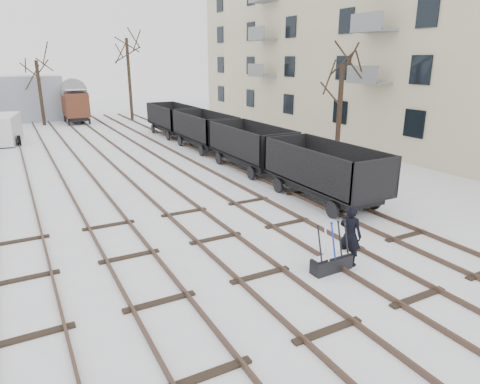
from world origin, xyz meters
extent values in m
plane|color=white|center=(0.00, 0.00, 0.00)|extent=(120.00, 120.00, 0.00)
cube|color=black|center=(-5.28, 14.00, 0.07)|extent=(0.07, 52.00, 0.15)
cube|color=black|center=(-6.00, 2.00, 0.03)|extent=(1.90, 0.20, 0.08)
cube|color=black|center=(-3.72, 14.00, 0.07)|extent=(0.07, 52.00, 0.15)
cube|color=black|center=(-2.28, 14.00, 0.07)|extent=(0.07, 52.00, 0.15)
cube|color=black|center=(-3.00, 2.00, 0.03)|extent=(1.90, 0.20, 0.08)
cube|color=black|center=(-0.72, 14.00, 0.07)|extent=(0.07, 52.00, 0.15)
cube|color=black|center=(0.72, 14.00, 0.07)|extent=(0.07, 52.00, 0.15)
cube|color=black|center=(0.00, 2.00, 0.03)|extent=(1.90, 0.20, 0.08)
cube|color=black|center=(2.28, 14.00, 0.07)|extent=(0.07, 52.00, 0.15)
cube|color=black|center=(3.72, 14.00, 0.07)|extent=(0.07, 52.00, 0.15)
cube|color=black|center=(3.00, 2.00, 0.03)|extent=(1.90, 0.20, 0.08)
cube|color=black|center=(5.28, 14.00, 0.07)|extent=(0.07, 52.00, 0.15)
cube|color=black|center=(6.72, 14.00, 0.07)|extent=(0.07, 52.00, 0.15)
cube|color=black|center=(6.00, 2.00, 0.03)|extent=(1.90, 0.20, 0.08)
cube|color=beige|center=(20.00, 14.00, 8.00)|extent=(10.00, 45.00, 16.00)
cube|color=#999FAD|center=(-4.00, 40.00, 2.20)|extent=(7.00, 6.00, 4.40)
cube|color=silver|center=(-4.00, 40.00, 4.45)|extent=(6.86, 5.88, 0.10)
cube|color=black|center=(2.00, -0.72, 0.22)|extent=(1.31, 0.45, 0.44)
cube|color=black|center=(2.00, -0.72, 0.46)|extent=(1.31, 0.33, 0.06)
cube|color=silver|center=(2.00, -0.72, 0.50)|extent=(1.26, 0.29, 0.03)
cylinder|color=black|center=(1.50, -0.73, 0.95)|extent=(0.06, 0.32, 1.08)
cylinder|color=silver|center=(1.75, -0.73, 0.95)|extent=(0.06, 0.32, 1.08)
cylinder|color=#0D21AC|center=(2.00, -0.72, 0.95)|extent=(0.06, 0.32, 1.08)
cylinder|color=black|center=(2.25, -0.71, 0.95)|extent=(0.06, 0.32, 1.08)
cylinder|color=black|center=(2.50, -0.71, 0.95)|extent=(0.06, 0.32, 1.08)
imported|color=black|center=(2.75, -0.62, 0.95)|extent=(0.69, 0.82, 1.91)
cube|color=black|center=(6.00, 4.61, 0.65)|extent=(1.92, 5.29, 0.40)
cube|color=black|center=(6.00, 4.61, 0.85)|extent=(2.40, 6.01, 0.12)
cube|color=black|center=(4.85, 4.61, 1.65)|extent=(0.10, 6.01, 1.60)
cube|color=black|center=(7.15, 4.61, 1.65)|extent=(0.10, 6.01, 1.60)
cube|color=silver|center=(6.00, 4.61, 0.95)|extent=(2.16, 5.77, 0.06)
cylinder|color=black|center=(4.90, 2.68, 0.35)|extent=(0.12, 0.70, 0.70)
cylinder|color=black|center=(7.10, 6.53, 0.35)|extent=(0.12, 0.70, 0.70)
cube|color=black|center=(6.00, 11.01, 0.65)|extent=(1.92, 5.29, 0.40)
cube|color=black|center=(6.00, 11.01, 0.85)|extent=(2.40, 6.01, 0.12)
cube|color=black|center=(4.85, 11.01, 1.65)|extent=(0.10, 6.01, 1.60)
cube|color=black|center=(7.15, 11.01, 1.65)|extent=(0.10, 6.01, 1.60)
cube|color=silver|center=(6.00, 11.01, 0.95)|extent=(2.16, 5.77, 0.06)
cylinder|color=black|center=(4.90, 9.08, 0.35)|extent=(0.12, 0.70, 0.70)
cylinder|color=black|center=(7.10, 12.93, 0.35)|extent=(0.12, 0.70, 0.70)
cube|color=black|center=(6.00, 17.41, 0.65)|extent=(1.92, 5.29, 0.40)
cube|color=black|center=(6.00, 17.41, 0.85)|extent=(2.40, 6.01, 0.12)
cube|color=black|center=(4.85, 17.41, 1.65)|extent=(0.10, 6.01, 1.60)
cube|color=black|center=(7.15, 17.41, 1.65)|extent=(0.10, 6.01, 1.60)
cube|color=silver|center=(6.00, 17.41, 0.95)|extent=(2.16, 5.77, 0.06)
cylinder|color=black|center=(4.90, 15.48, 0.35)|extent=(0.12, 0.70, 0.70)
cylinder|color=black|center=(7.10, 19.33, 0.35)|extent=(0.12, 0.70, 0.70)
cube|color=black|center=(6.00, 23.81, 0.65)|extent=(1.92, 5.29, 0.40)
cube|color=black|center=(6.00, 23.81, 0.85)|extent=(2.40, 6.01, 0.12)
cube|color=black|center=(4.85, 23.81, 1.65)|extent=(0.10, 6.01, 1.60)
cube|color=black|center=(7.15, 23.81, 1.65)|extent=(0.10, 6.01, 1.60)
cube|color=silver|center=(6.00, 23.81, 0.95)|extent=(2.16, 5.77, 0.06)
cylinder|color=black|center=(4.90, 21.88, 0.35)|extent=(0.12, 0.70, 0.70)
cylinder|color=black|center=(7.10, 25.73, 0.35)|extent=(0.12, 0.70, 0.70)
cube|color=black|center=(0.17, 34.97, 0.56)|extent=(1.71, 3.81, 0.34)
cube|color=#452514|center=(0.17, 34.97, 1.85)|extent=(2.13, 4.33, 2.23)
cube|color=silver|center=(0.17, 34.97, 3.27)|extent=(1.92, 4.11, 0.03)
cylinder|color=black|center=(-0.78, 33.60, 0.30)|extent=(0.10, 0.60, 0.60)
cylinder|color=black|center=(1.11, 36.35, 0.30)|extent=(0.10, 0.60, 0.60)
cube|color=silver|center=(-6.23, 26.46, 1.07)|extent=(2.84, 5.00, 1.93)
cube|color=silver|center=(-6.23, 26.46, 2.06)|extent=(2.76, 4.89, 0.04)
cylinder|color=black|center=(-5.27, 27.97, 0.38)|extent=(0.24, 0.75, 0.75)
cylinder|color=black|center=(11.70, 10.39, 2.84)|extent=(0.30, 0.30, 5.67)
cylinder|color=black|center=(-2.77, 34.98, 2.95)|extent=(0.30, 0.30, 5.89)
cylinder|color=black|center=(5.40, 34.23, 3.97)|extent=(0.30, 0.30, 7.93)
camera|label=1|loc=(-5.76, -9.43, 5.97)|focal=32.00mm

